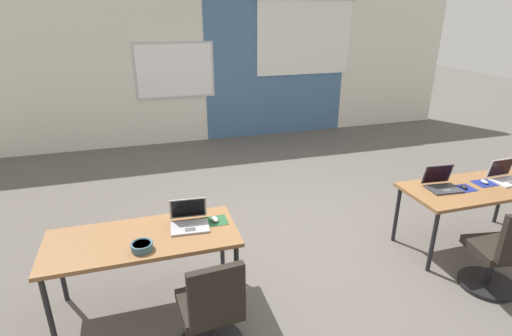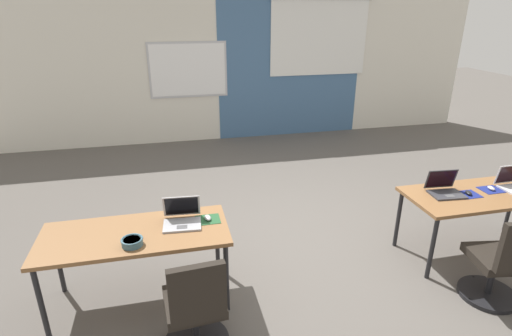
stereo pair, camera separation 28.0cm
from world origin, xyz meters
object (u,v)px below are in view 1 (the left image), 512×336
object	(u,v)px
desk_near_left	(143,243)
mouse_near_right_inner	(464,187)
desk_near_right	(476,192)
mouse_near_right_end	(484,182)
laptop_near_right_inner	(442,184)
chair_near_right_inner	(500,257)
laptop_near_left_inner	(189,220)
laptop_near_right_end	(506,177)
mouse_near_left_inner	(215,219)
chair_near_left_inner	(212,315)
snack_bowl	(142,246)

from	to	relation	value
desk_near_left	mouse_near_right_inner	bearing A→B (deg)	0.01
desk_near_right	mouse_near_right_inner	xyz separation A→B (m)	(-0.17, 0.00, 0.08)
mouse_near_right_end	laptop_near_right_inner	xyz separation A→B (m)	(-0.54, 0.04, 0.03)
chair_near_right_inner	laptop_near_left_inner	bearing A→B (deg)	-7.17
mouse_near_right_inner	laptop_near_left_inner	size ratio (longest dim) A/B	0.32
laptop_near_right_end	laptop_near_right_inner	bearing A→B (deg)	175.55
desk_near_left	desk_near_right	distance (m)	3.50
mouse_near_right_end	mouse_near_left_inner	size ratio (longest dim) A/B	1.01
laptop_near_right_inner	laptop_near_left_inner	bearing A→B (deg)	-175.14
chair_near_right_inner	mouse_near_right_end	bearing A→B (deg)	-113.31
chair_near_right_inner	laptop_near_left_inner	world-z (taller)	laptop_near_left_inner
desk_near_right	chair_near_left_inner	size ratio (longest dim) A/B	1.74
desk_near_right	snack_bowl	bearing A→B (deg)	-176.72
mouse_near_right_end	snack_bowl	world-z (taller)	snack_bowl
desk_near_left	laptop_near_right_inner	bearing A→B (deg)	1.55
laptop_near_right_inner	desk_near_left	bearing A→B (deg)	-173.84
laptop_near_left_inner	snack_bowl	xyz separation A→B (m)	(-0.42, -0.27, -0.01)
laptop_near_right_inner	snack_bowl	size ratio (longest dim) A/B	1.98
laptop_near_left_inner	snack_bowl	world-z (taller)	laptop_near_left_inner
mouse_near_right_inner	mouse_near_left_inner	distance (m)	2.69
desk_near_right	mouse_near_left_inner	size ratio (longest dim) A/B	15.08
desk_near_right	laptop_near_right_inner	size ratio (longest dim) A/B	4.55
laptop_near_right_inner	mouse_near_right_end	bearing A→B (deg)	0.56
mouse_near_right_inner	mouse_near_right_end	bearing A→B (deg)	8.16
laptop_near_left_inner	mouse_near_left_inner	size ratio (longest dim) A/B	3.31
laptop_near_right_end	mouse_near_right_inner	distance (m)	0.59
mouse_near_right_inner	mouse_near_left_inner	world-z (taller)	same
desk_near_left	snack_bowl	distance (m)	0.22
mouse_near_right_inner	snack_bowl	world-z (taller)	snack_bowl
desk_near_right	laptop_near_left_inner	size ratio (longest dim) A/B	4.56
laptop_near_right_end	chair_near_right_inner	distance (m)	1.17
mouse_near_left_inner	snack_bowl	world-z (taller)	snack_bowl
mouse_near_right_inner	chair_near_right_inner	bearing A→B (deg)	-104.30
laptop_near_right_end	laptop_near_left_inner	distance (m)	3.51
mouse_near_left_inner	mouse_near_right_end	bearing A→B (deg)	-0.67
mouse_near_right_inner	chair_near_left_inner	world-z (taller)	chair_near_left_inner
desk_near_right	chair_near_right_inner	xyz separation A→B (m)	(-0.36, -0.74, -0.28)
laptop_near_right_end	mouse_near_right_inner	world-z (taller)	laptop_near_right_end
desk_near_right	mouse_near_left_inner	distance (m)	2.86
laptop_near_right_inner	laptop_near_left_inner	size ratio (longest dim) A/B	1.00
desk_near_left	chair_near_left_inner	xyz separation A→B (m)	(0.44, -0.71, -0.28)
chair_near_right_inner	snack_bowl	size ratio (longest dim) A/B	5.18
mouse_near_right_inner	laptop_near_left_inner	bearing A→B (deg)	178.59
chair_near_left_inner	laptop_near_left_inner	bearing A→B (deg)	-92.00
desk_near_left	mouse_near_right_inner	distance (m)	3.33
desk_near_right	chair_near_right_inner	world-z (taller)	chair_near_right_inner
desk_near_left	chair_near_left_inner	bearing A→B (deg)	-57.97
laptop_near_left_inner	chair_near_left_inner	size ratio (longest dim) A/B	0.38
laptop_near_right_end	mouse_near_left_inner	xyz separation A→B (m)	(-3.28, 0.04, -0.03)
laptop_near_right_end	snack_bowl	xyz separation A→B (m)	(-3.93, -0.24, -0.02)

